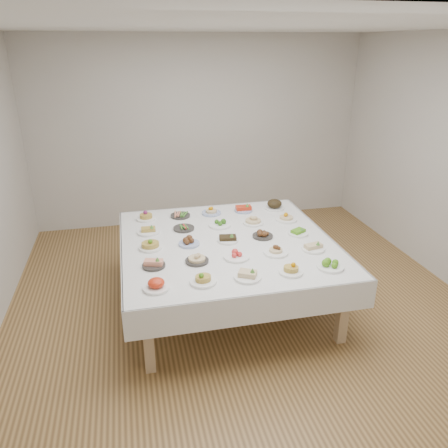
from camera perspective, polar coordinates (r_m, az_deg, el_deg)
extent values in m
plane|color=#9E7742|center=(4.97, 2.08, -9.77)|extent=(5.00, 5.00, 0.00)
cube|color=silver|center=(4.20, 2.67, 24.48)|extent=(5.00, 5.00, 0.02)
cube|color=beige|center=(6.76, -3.28, 11.84)|extent=(5.00, 0.02, 2.80)
cube|color=beige|center=(2.29, 19.21, -12.40)|extent=(5.00, 0.02, 2.80)
cube|color=white|center=(4.57, 0.42, -2.56)|extent=(2.16, 2.16, 0.06)
cube|color=white|center=(5.58, -2.13, 1.04)|extent=(2.18, 0.02, 0.28)
cube|color=white|center=(3.71, 4.32, -11.07)|extent=(2.18, 0.02, 0.28)
cube|color=white|center=(4.95, 12.71, -2.46)|extent=(0.01, 2.18, 0.28)
cube|color=white|center=(4.52, -13.13, -5.06)|extent=(0.02, 2.18, 0.28)
cube|color=tan|center=(3.89, -9.87, -14.40)|extent=(0.09, 0.09, 0.69)
cube|color=tan|center=(4.31, 15.27, -10.87)|extent=(0.09, 0.09, 0.69)
cube|color=tan|center=(5.44, -11.11, -3.04)|extent=(0.09, 0.09, 0.69)
cube|color=tan|center=(5.75, 7.12, -1.33)|extent=(0.09, 0.09, 0.69)
cylinder|color=white|center=(3.74, -8.81, -8.24)|extent=(0.23, 0.23, 0.02)
cylinder|color=white|center=(3.79, -2.74, -7.55)|extent=(0.23, 0.23, 0.02)
cylinder|color=white|center=(3.86, 3.08, -6.96)|extent=(0.24, 0.24, 0.02)
cylinder|color=white|center=(3.98, 8.71, -6.24)|extent=(0.21, 0.21, 0.02)
cylinder|color=white|center=(4.14, 13.70, -5.48)|extent=(0.24, 0.24, 0.02)
cylinder|color=#2E2C29|center=(4.09, -9.16, -5.42)|extent=(0.21, 0.21, 0.02)
cylinder|color=#2E2C29|center=(4.13, -3.55, -4.87)|extent=(0.22, 0.22, 0.02)
cylinder|color=white|center=(4.20, 1.64, -4.35)|extent=(0.25, 0.25, 0.02)
cylinder|color=white|center=(4.31, 6.77, -3.75)|extent=(0.24, 0.24, 0.02)
cylinder|color=white|center=(4.45, 11.56, -3.22)|extent=(0.23, 0.23, 0.02)
cylinder|color=white|center=(4.45, -9.57, -3.07)|extent=(0.23, 0.23, 0.02)
cylinder|color=#4C66B2|center=(4.48, -4.59, -2.62)|extent=(0.21, 0.21, 0.02)
cylinder|color=white|center=(4.54, 0.50, -2.15)|extent=(0.22, 0.22, 0.02)
cylinder|color=#2E2C29|center=(4.65, 5.07, -1.62)|extent=(0.21, 0.21, 0.02)
cylinder|color=white|center=(4.77, 9.64, -1.24)|extent=(0.22, 0.22, 0.02)
cylinder|color=white|center=(4.81, -9.83, -1.05)|extent=(0.24, 0.24, 0.02)
cylinder|color=#2E2C29|center=(4.85, -5.27, -0.60)|extent=(0.23, 0.23, 0.02)
cylinder|color=white|center=(4.91, -0.58, -0.19)|extent=(0.24, 0.24, 0.02)
cylinder|color=white|center=(4.99, 3.82, 0.13)|extent=(0.23, 0.23, 0.02)
cylinder|color=white|center=(5.12, 8.12, 0.57)|extent=(0.24, 0.24, 0.02)
cylinder|color=white|center=(5.17, -10.13, 0.67)|extent=(0.23, 0.23, 0.02)
cylinder|color=#2E2C29|center=(5.20, -5.73, 1.06)|extent=(0.23, 0.23, 0.02)
cylinder|color=#4C66B2|center=(5.26, -1.67, 1.41)|extent=(0.23, 0.23, 0.02)
cylinder|color=#4C66B2|center=(5.35, 2.56, 1.76)|extent=(0.22, 0.22, 0.02)
cylinder|color=white|center=(5.45, 6.58, 2.04)|extent=(0.24, 0.24, 0.02)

